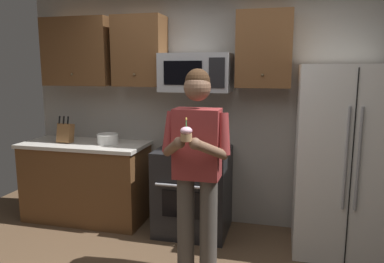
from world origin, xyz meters
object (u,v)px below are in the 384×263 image
(microwave, at_px, (196,73))
(refrigerator, at_px, (345,160))
(oven_range, at_px, (193,190))
(knife_block, at_px, (65,133))
(person, at_px, (197,162))
(bowl_large_white, at_px, (108,138))
(cupcake, at_px, (186,134))

(microwave, bearing_deg, refrigerator, -6.03)
(oven_range, xyz_separation_m, knife_block, (-1.51, -0.03, 0.57))
(knife_block, relative_size, person, 0.18)
(bowl_large_white, bearing_deg, cupcake, -43.43)
(oven_range, height_order, microwave, microwave)
(knife_block, relative_size, cupcake, 1.84)
(oven_range, height_order, knife_block, knife_block)
(oven_range, height_order, person, person)
(person, bearing_deg, oven_range, 106.19)
(knife_block, bearing_deg, microwave, 5.62)
(oven_range, distance_m, bowl_large_white, 1.13)
(bowl_large_white, xyz_separation_m, cupcake, (1.25, -1.18, 0.31))
(bowl_large_white, bearing_deg, microwave, 4.98)
(oven_range, xyz_separation_m, cupcake, (0.24, -1.15, 0.83))
(person, height_order, cupcake, person)
(microwave, bearing_deg, person, -75.78)
(microwave, relative_size, knife_block, 2.31)
(microwave, height_order, refrigerator, microwave)
(knife_block, distance_m, bowl_large_white, 0.51)
(oven_range, distance_m, cupcake, 1.44)
(bowl_large_white, xyz_separation_m, person, (1.25, -0.85, 0.01))
(refrigerator, xyz_separation_m, bowl_large_white, (-2.51, 0.07, 0.08))
(knife_block, bearing_deg, refrigerator, -0.19)
(microwave, xyz_separation_m, knife_block, (-1.51, -0.15, -0.69))
(oven_range, distance_m, refrigerator, 1.56)
(person, bearing_deg, bowl_large_white, 145.67)
(bowl_large_white, distance_m, person, 1.51)
(oven_range, height_order, bowl_large_white, bowl_large_white)
(oven_range, bearing_deg, microwave, 89.98)
(refrigerator, xyz_separation_m, knife_block, (-3.01, 0.01, 0.13))
(knife_block, distance_m, person, 1.92)
(refrigerator, bearing_deg, cupcake, -138.66)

